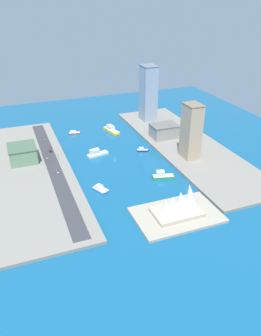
{
  "coord_description": "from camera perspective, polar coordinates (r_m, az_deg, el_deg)",
  "views": [
    {
      "loc": [
        93.76,
        286.67,
        149.86
      ],
      "look_at": [
        -5.7,
        29.29,
        2.3
      ],
      "focal_mm": 35.77,
      "sensor_mm": 36.0,
      "label": 1
    }
  ],
  "objects": [
    {
      "name": "ground_plane",
      "position": [
        336.79,
        -2.7,
        1.68
      ],
      "size": [
        440.0,
        440.0,
        0.0
      ],
      "primitive_type": "plane",
      "color": "#145684"
    },
    {
      "name": "quay_west",
      "position": [
        367.21,
        9.38,
        3.86
      ],
      "size": [
        70.0,
        240.0,
        2.42
      ],
      "primitive_type": "cube",
      "color": "gray",
      "rests_on": "ground_plane"
    },
    {
      "name": "quay_east",
      "position": [
        323.17,
        -16.45,
        -0.5
      ],
      "size": [
        70.0,
        240.0,
        2.42
      ],
      "primitive_type": "cube",
      "color": "gray",
      "rests_on": "ground_plane"
    },
    {
      "name": "peninsula_point",
      "position": [
        254.87,
        7.89,
        -7.91
      ],
      "size": [
        63.96,
        41.92,
        2.0
      ],
      "primitive_type": "cube",
      "color": "#A89E89",
      "rests_on": "ground_plane"
    },
    {
      "name": "road_strip",
      "position": [
        323.96,
        -13.03,
        0.3
      ],
      "size": [
        12.47,
        228.0,
        0.15
      ],
      "primitive_type": "cube",
      "color": "#38383D",
      "rests_on": "quay_east"
    },
    {
      "name": "ferry_green_doubledeck",
      "position": [
        300.72,
        5.5,
        -1.33
      ],
      "size": [
        21.54,
        11.32,
        7.73
      ],
      "color": "#2D8C4C",
      "rests_on": "ground_plane"
    },
    {
      "name": "ferry_yellow_fast",
      "position": [
        400.76,
        -3.28,
        6.53
      ],
      "size": [
        13.23,
        28.81,
        7.54
      ],
      "color": "yellow",
      "rests_on": "ground_plane"
    },
    {
      "name": "tugboat_red",
      "position": [
        400.54,
        -9.58,
        5.97
      ],
      "size": [
        14.22,
        6.7,
        3.6
      ],
      "color": "red",
      "rests_on": "ground_plane"
    },
    {
      "name": "catamaran_blue",
      "position": [
        283.53,
        -5.18,
        -3.56
      ],
      "size": [
        12.99,
        16.49,
        4.16
      ],
      "color": "blue",
      "rests_on": "ground_plane"
    },
    {
      "name": "ferry_white_commuter",
      "position": [
        342.36,
        -5.8,
        2.54
      ],
      "size": [
        23.68,
        10.53,
        7.66
      ],
      "color": "silver",
      "rests_on": "ground_plane"
    },
    {
      "name": "patrol_launch_navy",
      "position": [
        350.75,
        2.03,
        3.1
      ],
      "size": [
        12.98,
        7.84,
        4.29
      ],
      "color": "#1E284C",
      "rests_on": "ground_plane"
    },
    {
      "name": "carpark_squat_concrete",
      "position": [
        379.11,
        5.73,
        6.33
      ],
      "size": [
        29.34,
        22.38,
        14.91
      ],
      "color": "gray",
      "rests_on": "quay_west"
    },
    {
      "name": "tower_tall_glass",
      "position": [
        424.77,
        3.04,
        12.6
      ],
      "size": [
        17.38,
        22.04,
        67.81
      ],
      "color": "#8C9EB2",
      "rests_on": "quay_west"
    },
    {
      "name": "terminal_long_green",
      "position": [
        339.32,
        -17.91,
        2.38
      ],
      "size": [
        26.21,
        28.82,
        15.4
      ],
      "color": "slate",
      "rests_on": "quay_east"
    },
    {
      "name": "apartment_midrise_tan",
      "position": [
        328.23,
        10.3,
        6.17
      ],
      "size": [
        14.78,
        19.54,
        54.16
      ],
      "color": "tan",
      "rests_on": "quay_west"
    },
    {
      "name": "taxi_yellow_cab",
      "position": [
        385.0,
        -14.4,
        4.86
      ],
      "size": [
        2.09,
        4.71,
        1.71
      ],
      "color": "black",
      "rests_on": "road_strip"
    },
    {
      "name": "suv_black",
      "position": [
        353.81,
        -13.48,
        2.86
      ],
      "size": [
        2.02,
        4.8,
        1.63
      ],
      "color": "black",
      "rests_on": "road_strip"
    },
    {
      "name": "van_white",
      "position": [
        311.88,
        -12.31,
        -0.58
      ],
      "size": [
        1.94,
        4.91,
        1.71
      ],
      "color": "black",
      "rests_on": "road_strip"
    },
    {
      "name": "sedan_silver",
      "position": [
        340.78,
        -14.03,
        1.77
      ],
      "size": [
        1.97,
        4.33,
        1.48
      ],
      "color": "black",
      "rests_on": "road_strip"
    },
    {
      "name": "pickup_red",
      "position": [
        362.64,
        -13.39,
        3.51
      ],
      "size": [
        1.91,
        4.5,
        1.61
      ],
      "color": "black",
      "rests_on": "road_strip"
    },
    {
      "name": "traffic_light_waterfront",
      "position": [
        333.06,
        -12.24,
        2.01
      ],
      "size": [
        0.36,
        0.36,
        6.5
      ],
      "color": "black",
      "rests_on": "quay_east"
    },
    {
      "name": "opera_landmark",
      "position": [
        249.85,
        8.27,
        -6.06
      ],
      "size": [
        36.39,
        22.78,
        24.71
      ],
      "color": "#BCAD93",
      "rests_on": "peninsula_point"
    },
    {
      "name": "park_tree_cluster",
      "position": [
        354.06,
        9.72,
        3.98
      ],
      "size": [
        17.38,
        13.62,
        7.77
      ],
      "color": "brown",
      "rests_on": "quay_west"
    }
  ]
}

